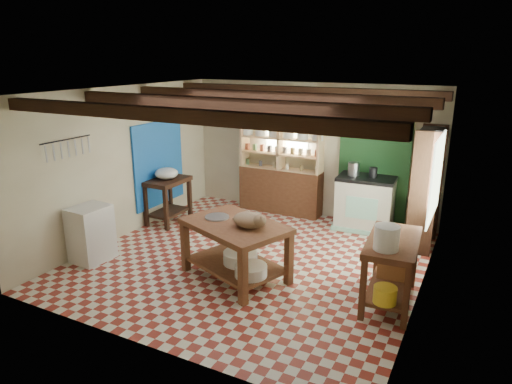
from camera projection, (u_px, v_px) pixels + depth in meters
The scene contains 30 objects.
floor at pixel (252, 260), 7.18m from camera, with size 5.00×5.00×0.02m, color maroon.
ceiling at pixel (251, 91), 6.43m from camera, with size 5.00×5.00×0.02m, color #4D4C52.
wall_back at pixel (311, 150), 8.94m from camera, with size 5.00×0.04×2.60m, color beige.
wall_front at pixel (138, 237), 4.68m from camera, with size 5.00×0.04×2.60m, color beige.
wall_left at pixel (124, 163), 7.90m from camera, with size 0.04×5.00×2.60m, color beige.
wall_right at pixel (428, 204), 5.71m from camera, with size 0.04×5.00×2.60m, color beige.
ceiling_beams at pixel (251, 100), 6.47m from camera, with size 5.00×3.80×0.15m, color #321C11.
blue_wall_patch at pixel (159, 164), 8.71m from camera, with size 0.04×1.40×1.60m, color #185AB4.
green_wall_patch at pixel (374, 159), 8.38m from camera, with size 1.30×0.04×2.30m, color #1D4922.
window_back at pixel (287, 128), 9.02m from camera, with size 0.90×0.02×0.80m, color silver.
window_right at pixel (436, 178), 6.55m from camera, with size 0.02×1.30×1.20m, color silver.
utensil_rail at pixel (67, 148), 6.71m from camera, with size 0.06×0.90×0.28m, color black.
pot_rack at pixel (372, 111), 7.75m from camera, with size 0.86×0.12×0.36m, color black.
shelving_unit at pixel (281, 159), 9.07m from camera, with size 1.70×0.34×2.20m, color #D8AE7D.
tall_rack at pixel (426, 189), 7.43m from camera, with size 0.40×0.86×2.00m, color #321C11.
work_table at pixel (235, 250), 6.51m from camera, with size 1.46×0.97×0.83m, color brown.
stove at pixel (365, 203), 8.34m from camera, with size 1.01×0.68×0.99m, color beige.
prep_table at pixel (168, 201), 8.68m from camera, with size 0.58×0.85×0.86m, color #321C11.
white_cabinet at pixel (91, 234), 7.06m from camera, with size 0.48×0.58×0.87m, color silver.
right_counter at pixel (391, 271), 5.83m from camera, with size 0.61×1.22×0.88m, color brown.
cat at pixel (249, 220), 6.21m from camera, with size 0.47×0.36×0.21m, color #9B795A.
steel_tray at pixel (217, 217), 6.61m from camera, with size 0.35×0.35×0.02m, color #9A9BA2.
basin_large at pixel (240, 257), 6.54m from camera, with size 0.49×0.49×0.17m, color silver.
basin_small at pixel (251, 271), 6.16m from camera, with size 0.44×0.44×0.16m, color silver.
kettle_left at pixel (354, 169), 8.26m from camera, with size 0.21×0.21×0.24m, color #9A9BA2.
kettle_right at pixel (373, 172), 8.13m from camera, with size 0.14×0.14×0.18m, color black.
enamel_bowl at pixel (166, 173), 8.52m from camera, with size 0.43×0.43×0.22m, color silver.
white_bucket at pixel (387, 238), 5.37m from camera, with size 0.30×0.30×0.30m, color silver.
wicker_basket at pixel (393, 267), 6.11m from camera, with size 0.38×0.30×0.26m, color #B07547.
yellow_tub at pixel (385, 295), 5.46m from camera, with size 0.28×0.28×0.21m, color yellow.
Camera 1 is at (3.06, -5.81, 3.09)m, focal length 32.00 mm.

